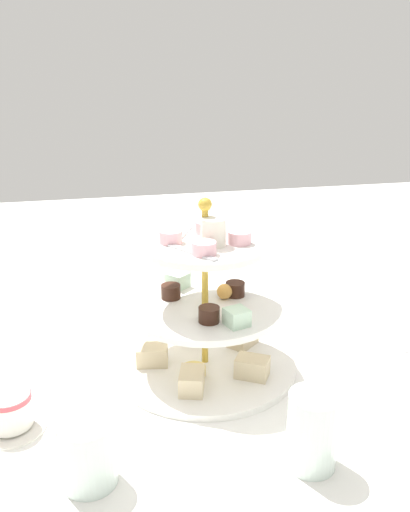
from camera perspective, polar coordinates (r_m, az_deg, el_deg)
ground_plane at (r=0.87m, az=0.00°, el=-11.53°), size 2.40×2.40×0.00m
tiered_serving_stand at (r=0.83m, az=0.02°, el=-6.73°), size 0.28×0.28×0.27m
water_glass_tall_right at (r=1.10m, az=-3.14°, el=-1.55°), size 0.07×0.07×0.11m
water_glass_short_left at (r=0.66m, az=-12.16°, el=-19.49°), size 0.06×0.06×0.08m
teacup_with_saucer at (r=0.77m, az=-19.75°, el=-15.15°), size 0.09×0.09×0.05m
butter_knife_left at (r=1.03m, az=17.51°, el=-7.33°), size 0.17×0.02×0.00m
butter_knife_right at (r=1.00m, az=-18.94°, el=-8.35°), size 0.16×0.07×0.00m
water_glass_mid_back at (r=0.68m, az=11.16°, el=-17.49°), size 0.06×0.06×0.09m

